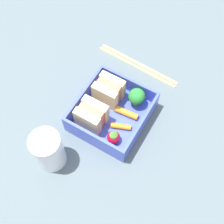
{
  "coord_description": "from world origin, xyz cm",
  "views": [
    {
      "loc": [
        -26.91,
        -15.78,
        62.83
      ],
      "look_at": [
        0.0,
        0.0,
        2.7
      ],
      "focal_mm": 50.0,
      "sensor_mm": 36.0,
      "label": 1
    }
  ],
  "objects_px": {
    "carrot_stick_left": "(127,113)",
    "broccoli_floret": "(137,97)",
    "sandwich_center_left": "(109,91)",
    "drinking_glass": "(49,150)",
    "strawberry_far_left": "(114,137)",
    "carrot_stick_far_left": "(121,126)",
    "chopstick_pair": "(138,65)",
    "sandwich_left": "(92,116)"
  },
  "relations": [
    {
      "from": "broccoli_floret",
      "to": "drinking_glass",
      "type": "bearing_deg",
      "value": 155.73
    },
    {
      "from": "strawberry_far_left",
      "to": "carrot_stick_far_left",
      "type": "relative_size",
      "value": 0.78
    },
    {
      "from": "sandwich_center_left",
      "to": "strawberry_far_left",
      "type": "bearing_deg",
      "value": -143.84
    },
    {
      "from": "sandwich_left",
      "to": "carrot_stick_far_left",
      "type": "relative_size",
      "value": 1.34
    },
    {
      "from": "chopstick_pair",
      "to": "sandwich_left",
      "type": "bearing_deg",
      "value": 176.38
    },
    {
      "from": "sandwich_center_left",
      "to": "broccoli_floret",
      "type": "xyz_separation_m",
      "value": [
        0.02,
        -0.06,
        0.0
      ]
    },
    {
      "from": "drinking_glass",
      "to": "sandwich_left",
      "type": "bearing_deg",
      "value": -14.91
    },
    {
      "from": "sandwich_center_left",
      "to": "broccoli_floret",
      "type": "bearing_deg",
      "value": -73.39
    },
    {
      "from": "sandwich_left",
      "to": "broccoli_floret",
      "type": "bearing_deg",
      "value": -34.33
    },
    {
      "from": "strawberry_far_left",
      "to": "sandwich_center_left",
      "type": "bearing_deg",
      "value": 36.16
    },
    {
      "from": "broccoli_floret",
      "to": "chopstick_pair",
      "type": "xyz_separation_m",
      "value": [
        0.1,
        0.05,
        -0.04
      ]
    },
    {
      "from": "sandwich_left",
      "to": "sandwich_center_left",
      "type": "xyz_separation_m",
      "value": [
        0.07,
        0.0,
        0.0
      ]
    },
    {
      "from": "carrot_stick_far_left",
      "to": "drinking_glass",
      "type": "bearing_deg",
      "value": 145.13
    },
    {
      "from": "broccoli_floret",
      "to": "drinking_glass",
      "type": "distance_m",
      "value": 0.22
    },
    {
      "from": "carrot_stick_far_left",
      "to": "drinking_glass",
      "type": "height_order",
      "value": "drinking_glass"
    },
    {
      "from": "carrot_stick_far_left",
      "to": "carrot_stick_left",
      "type": "height_order",
      "value": "carrot_stick_left"
    },
    {
      "from": "broccoli_floret",
      "to": "strawberry_far_left",
      "type": "bearing_deg",
      "value": -179.08
    },
    {
      "from": "strawberry_far_left",
      "to": "chopstick_pair",
      "type": "relative_size",
      "value": 0.16
    },
    {
      "from": "sandwich_center_left",
      "to": "carrot_stick_left",
      "type": "relative_size",
      "value": 1.11
    },
    {
      "from": "sandwich_left",
      "to": "chopstick_pair",
      "type": "xyz_separation_m",
      "value": [
        0.19,
        -0.01,
        -0.04
      ]
    },
    {
      "from": "sandwich_center_left",
      "to": "drinking_glass",
      "type": "bearing_deg",
      "value": 170.74
    },
    {
      "from": "carrot_stick_left",
      "to": "broccoli_floret",
      "type": "xyz_separation_m",
      "value": [
        0.04,
        -0.0,
        0.02
      ]
    },
    {
      "from": "sandwich_center_left",
      "to": "carrot_stick_left",
      "type": "distance_m",
      "value": 0.06
    },
    {
      "from": "sandwich_center_left",
      "to": "carrot_stick_left",
      "type": "bearing_deg",
      "value": -107.2
    },
    {
      "from": "carrot_stick_far_left",
      "to": "drinking_glass",
      "type": "distance_m",
      "value": 0.16
    },
    {
      "from": "strawberry_far_left",
      "to": "carrot_stick_left",
      "type": "distance_m",
      "value": 0.07
    },
    {
      "from": "sandwich_left",
      "to": "chopstick_pair",
      "type": "distance_m",
      "value": 0.2
    },
    {
      "from": "sandwich_center_left",
      "to": "chopstick_pair",
      "type": "bearing_deg",
      "value": -5.73
    },
    {
      "from": "carrot_stick_far_left",
      "to": "broccoli_floret",
      "type": "xyz_separation_m",
      "value": [
        0.07,
        0.0,
        0.02
      ]
    },
    {
      "from": "drinking_glass",
      "to": "strawberry_far_left",
      "type": "bearing_deg",
      "value": -43.46
    },
    {
      "from": "sandwich_center_left",
      "to": "sandwich_left",
      "type": "bearing_deg",
      "value": 180.0
    },
    {
      "from": "carrot_stick_left",
      "to": "chopstick_pair",
      "type": "bearing_deg",
      "value": 17.64
    },
    {
      "from": "broccoli_floret",
      "to": "sandwich_center_left",
      "type": "bearing_deg",
      "value": 106.61
    },
    {
      "from": "sandwich_left",
      "to": "strawberry_far_left",
      "type": "height_order",
      "value": "sandwich_left"
    },
    {
      "from": "carrot_stick_left",
      "to": "chopstick_pair",
      "type": "relative_size",
      "value": 0.25
    },
    {
      "from": "strawberry_far_left",
      "to": "drinking_glass",
      "type": "bearing_deg",
      "value": 136.54
    },
    {
      "from": "carrot_stick_far_left",
      "to": "carrot_stick_left",
      "type": "relative_size",
      "value": 0.83
    },
    {
      "from": "strawberry_far_left",
      "to": "chopstick_pair",
      "type": "height_order",
      "value": "strawberry_far_left"
    },
    {
      "from": "strawberry_far_left",
      "to": "carrot_stick_left",
      "type": "xyz_separation_m",
      "value": [
        0.07,
        0.01,
        -0.01
      ]
    },
    {
      "from": "sandwich_left",
      "to": "sandwich_center_left",
      "type": "height_order",
      "value": "same"
    },
    {
      "from": "carrot_stick_left",
      "to": "broccoli_floret",
      "type": "relative_size",
      "value": 1.07
    },
    {
      "from": "sandwich_left",
      "to": "drinking_glass",
      "type": "relative_size",
      "value": 0.59
    }
  ]
}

